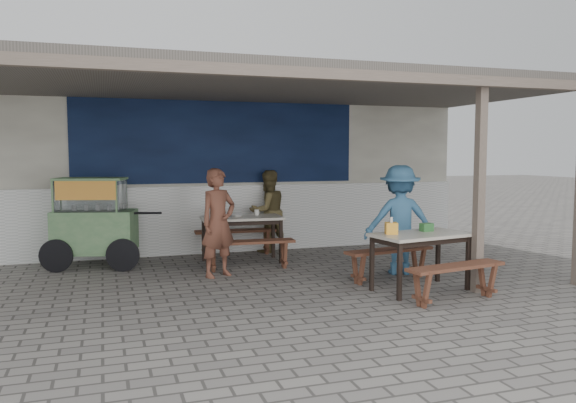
% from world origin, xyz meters
% --- Properties ---
extents(ground, '(60.00, 60.00, 0.00)m').
position_xyz_m(ground, '(0.00, 0.00, 0.00)').
color(ground, slate).
rests_on(ground, ground).
extents(back_wall, '(9.00, 1.28, 3.50)m').
position_xyz_m(back_wall, '(-0.00, 3.58, 1.72)').
color(back_wall, silver).
rests_on(back_wall, ground).
extents(warung_roof, '(9.00, 4.21, 2.81)m').
position_xyz_m(warung_roof, '(0.02, 0.90, 2.71)').
color(warung_roof, '#56514A').
rests_on(warung_roof, ground).
extents(table_left, '(1.34, 0.73, 0.75)m').
position_xyz_m(table_left, '(-0.05, 1.96, 0.67)').
color(table_left, beige).
rests_on(table_left, ground).
extents(bench_left_street, '(1.42, 0.36, 0.45)m').
position_xyz_m(bench_left_street, '(-0.09, 1.34, 0.33)').
color(bench_left_street, brown).
rests_on(bench_left_street, ground).
extents(bench_left_wall, '(1.42, 0.36, 0.45)m').
position_xyz_m(bench_left_wall, '(-0.01, 2.59, 0.33)').
color(bench_left_wall, brown).
rests_on(bench_left_wall, ground).
extents(table_right, '(1.34, 0.87, 0.75)m').
position_xyz_m(table_right, '(1.70, -0.60, 0.67)').
color(table_right, beige).
rests_on(table_right, ground).
extents(bench_right_street, '(1.37, 0.50, 0.45)m').
position_xyz_m(bench_right_street, '(1.80, -1.23, 0.33)').
color(bench_right_street, brown).
rests_on(bench_right_street, ground).
extents(bench_right_wall, '(1.37, 0.50, 0.45)m').
position_xyz_m(bench_right_wall, '(1.59, 0.03, 0.33)').
color(bench_right_wall, brown).
rests_on(bench_right_wall, ground).
extents(vendor_cart, '(1.81, 1.00, 1.40)m').
position_xyz_m(vendor_cart, '(-2.33, 2.26, 0.76)').
color(vendor_cart, '#719463').
rests_on(vendor_cart, ground).
extents(patron_street_side, '(0.67, 0.57, 1.56)m').
position_xyz_m(patron_street_side, '(-0.62, 1.04, 0.78)').
color(patron_street_side, brown).
rests_on(patron_street_side, ground).
extents(patron_wall_side, '(0.84, 0.72, 1.47)m').
position_xyz_m(patron_wall_side, '(0.62, 2.75, 0.74)').
color(patron_wall_side, brown).
rests_on(patron_wall_side, ground).
extents(patron_right_table, '(1.16, 0.87, 1.60)m').
position_xyz_m(patron_right_table, '(1.95, 0.39, 0.80)').
color(patron_right_table, '#386991').
rests_on(patron_right_table, ground).
extents(tissue_box, '(0.19, 0.19, 0.15)m').
position_xyz_m(tissue_box, '(1.30, -0.54, 0.82)').
color(tissue_box, '#FFA92A').
rests_on(tissue_box, table_right).
extents(donation_box, '(0.17, 0.12, 0.11)m').
position_xyz_m(donation_box, '(1.87, -0.46, 0.80)').
color(donation_box, '#316F35').
rests_on(donation_box, table_right).
extents(condiment_jar, '(0.08, 0.08, 0.09)m').
position_xyz_m(condiment_jar, '(0.25, 2.13, 0.79)').
color(condiment_jar, white).
rests_on(condiment_jar, table_left).
extents(condiment_bowl, '(0.23, 0.23, 0.04)m').
position_xyz_m(condiment_bowl, '(-0.14, 1.95, 0.77)').
color(condiment_bowl, silver).
rests_on(condiment_bowl, table_left).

